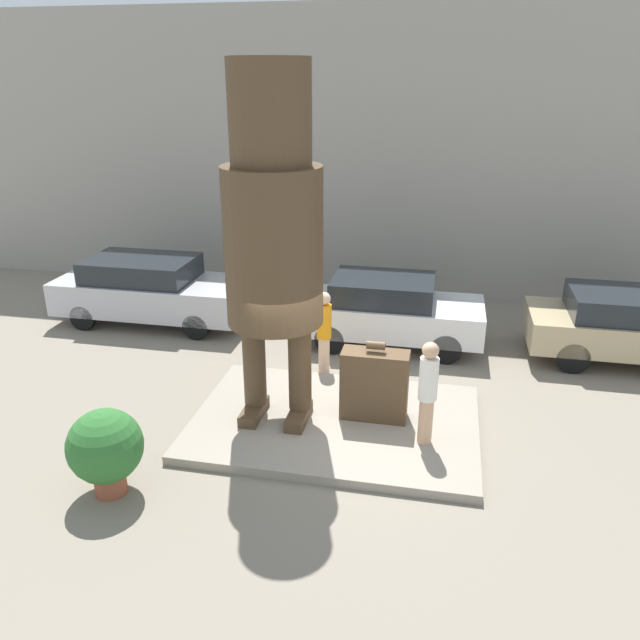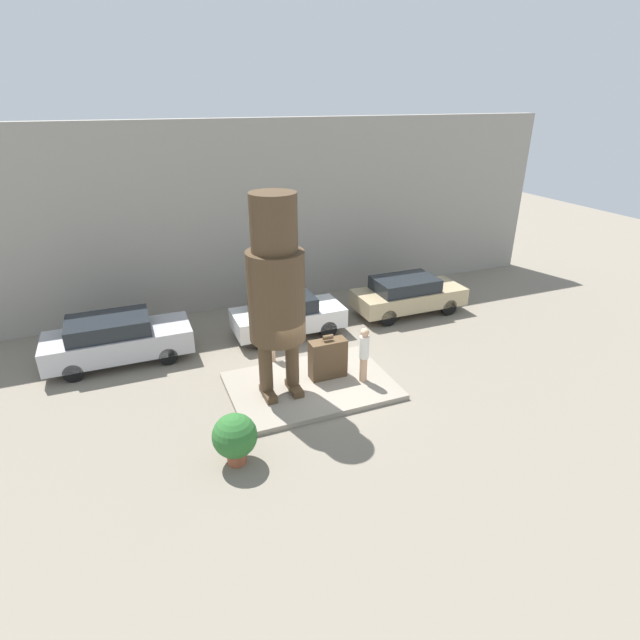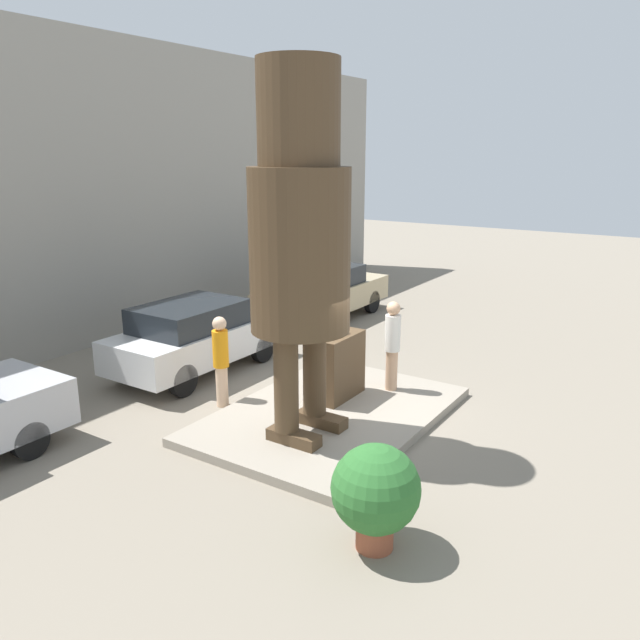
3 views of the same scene
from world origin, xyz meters
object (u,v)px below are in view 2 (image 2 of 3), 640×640
at_px(giant_suitcase, 328,359).
at_px(tourist, 364,352).
at_px(parked_car_white, 287,314).
at_px(parked_car_tan, 408,294).
at_px(planter_pot, 235,437).
at_px(worker_hivis, 271,336).
at_px(statue_figure, 276,284).
at_px(parked_car_silver, 116,339).

distance_m(giant_suitcase, tourist, 1.16).
height_order(giant_suitcase, parked_car_white, giant_suitcase).
relative_size(parked_car_white, parked_car_tan, 0.90).
bearing_deg(planter_pot, parked_car_tan, 36.49).
relative_size(giant_suitcase, worker_hivis, 0.82).
bearing_deg(parked_car_tan, statue_figure, -149.46).
xyz_separation_m(giant_suitcase, tourist, (0.91, -0.64, 0.34)).
height_order(parked_car_white, parked_car_tan, parked_car_white).
relative_size(statue_figure, parked_car_white, 1.44).
relative_size(parked_car_white, planter_pot, 3.02).
height_order(giant_suitcase, parked_car_tan, giant_suitcase).
bearing_deg(planter_pot, parked_car_white, 61.37).
xyz_separation_m(giant_suitcase, parked_car_white, (-0.12, 3.59, 0.04)).
bearing_deg(planter_pot, giant_suitcase, 37.13).
bearing_deg(tourist, parked_car_tan, 46.09).
distance_m(tourist, parked_car_white, 4.36).
relative_size(statue_figure, tourist, 3.29).
relative_size(parked_car_silver, worker_hivis, 2.65).
bearing_deg(statue_figure, parked_car_tan, 30.54).
distance_m(parked_car_tan, planter_pot, 10.72).
height_order(parked_car_silver, planter_pot, parked_car_silver).
relative_size(giant_suitcase, parked_car_tan, 0.32).
distance_m(parked_car_silver, planter_pot, 6.90).
relative_size(tourist, parked_car_silver, 0.38).
bearing_deg(parked_car_tan, planter_pot, -143.51).
height_order(tourist, parked_car_white, tourist).
xyz_separation_m(parked_car_white, planter_pot, (-3.42, -6.27, -0.06)).
bearing_deg(parked_car_white, giant_suitcase, -88.16).
bearing_deg(giant_suitcase, worker_hivis, 124.28).
xyz_separation_m(parked_car_silver, parked_car_white, (5.86, -0.19, -0.02)).
xyz_separation_m(tourist, parked_car_tan, (4.17, 4.33, -0.31)).
bearing_deg(statue_figure, parked_car_silver, 136.89).
bearing_deg(statue_figure, worker_hivis, 79.23).
distance_m(parked_car_silver, parked_car_tan, 11.05).
bearing_deg(parked_car_white, parked_car_silver, 178.16).
bearing_deg(parked_car_silver, parked_car_tan, -0.42).
relative_size(statue_figure, giant_suitcase, 4.06).
xyz_separation_m(statue_figure, parked_car_silver, (-4.32, 4.05, -2.71)).
bearing_deg(giant_suitcase, planter_pot, -142.87).
distance_m(giant_suitcase, planter_pot, 4.44).
relative_size(statue_figure, worker_hivis, 3.33).
height_order(parked_car_tan, worker_hivis, worker_hivis).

